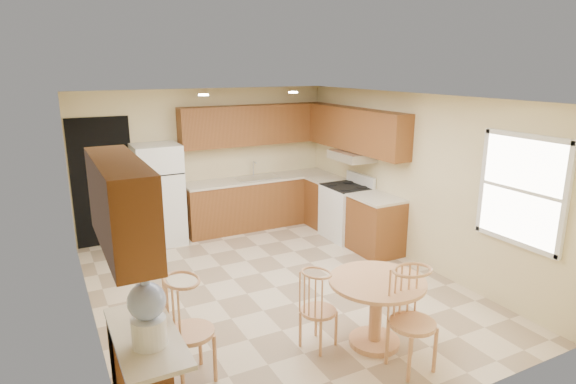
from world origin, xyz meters
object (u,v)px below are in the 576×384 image
dining_table (376,302)px  chair_table_b (421,315)px  chair_table_a (323,304)px  water_crock (148,313)px  chair_desk (193,324)px  stove (346,211)px  refrigerator (159,195)px

dining_table → chair_table_b: (0.05, -0.60, 0.13)m
chair_table_a → water_crock: size_ratio=1.41×
chair_table_a → water_crock: water_crock is taller
chair_desk → stove: bearing=119.9°
stove → dining_table: 3.29m
chair_table_a → chair_table_b: bearing=16.8°
chair_table_b → water_crock: water_crock is taller
chair_table_b → stove: bearing=-114.2°
refrigerator → dining_table: refrigerator is taller
stove → water_crock: (-3.92, -3.05, 0.57)m
stove → chair_table_a: 3.45m
stove → dining_table: (-1.59, -2.88, 0.02)m
chair_table_a → chair_desk: size_ratio=0.83×
refrigerator → chair_desk: size_ratio=1.62×
stove → chair_table_b: stove is taller
stove → chair_desk: stove is taller
dining_table → water_crock: (-2.34, -0.17, 0.56)m
stove → chair_table_b: bearing=-113.8°
chair_desk → refrigerator: bearing=163.8°
stove → water_crock: size_ratio=1.81×
refrigerator → dining_table: bearing=-72.5°
stove → chair_desk: 4.37m
water_crock → dining_table: bearing=4.2°
dining_table → chair_table_a: bearing=162.9°
stove → dining_table: stove is taller
chair_table_a → chair_desk: 1.35m
stove → chair_table_a: stove is taller
refrigerator → water_crock: bearing=-103.8°
chair_table_a → stove: bearing=120.5°
refrigerator → water_crock: size_ratio=2.75×
refrigerator → chair_table_b: refrigerator is taller
chair_table_b → chair_desk: size_ratio=0.99×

